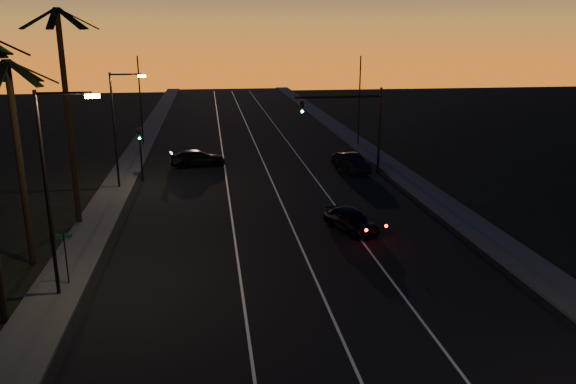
{
  "coord_description": "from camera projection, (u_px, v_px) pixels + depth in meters",
  "views": [
    {
      "loc": [
        -4.17,
        -3.66,
        11.17
      ],
      "look_at": [
        -0.19,
        24.52,
        3.09
      ],
      "focal_mm": 35.0,
      "sensor_mm": 36.0,
      "label": 1
    }
  ],
  "objects": [
    {
      "name": "cross_car",
      "position": [
        197.0,
        158.0,
        48.67
      ],
      "size": [
        5.04,
        2.73,
        1.39
      ],
      "color": "black",
      "rests_on": "road"
    },
    {
      "name": "palm_mid",
      "position": [
        17.0,
        141.0,
        26.47
      ],
      "size": [
        4.25,
        4.16,
        10.03
      ],
      "color": "black",
      "rests_on": "ground"
    },
    {
      "name": "lane_stripe_right",
      "position": [
        340.0,
        212.0,
        36.2
      ],
      "size": [
        0.12,
        160.0,
        0.01
      ],
      "primitive_type": "cube",
      "color": "silver",
      "rests_on": "road"
    },
    {
      "name": "lane_stripe_mid",
      "position": [
        287.0,
        215.0,
        35.73
      ],
      "size": [
        0.12,
        160.0,
        0.01
      ],
      "primitive_type": "cube",
      "color": "silver",
      "rests_on": "road"
    },
    {
      "name": "palm_far",
      "position": [
        66.0,
        98.0,
        31.95
      ],
      "size": [
        4.25,
        4.16,
        12.53
      ],
      "color": "black",
      "rests_on": "ground"
    },
    {
      "name": "signal_post",
      "position": [
        140.0,
        145.0,
        43.11
      ],
      "size": [
        0.28,
        0.37,
        4.2
      ],
      "color": "black",
      "rests_on": "ground"
    },
    {
      "name": "streetlight_left_far",
      "position": [
        118.0,
        121.0,
        40.47
      ],
      "size": [
        2.55,
        0.26,
        8.5
      ],
      "color": "black",
      "rests_on": "ground"
    },
    {
      "name": "lead_car",
      "position": [
        351.0,
        220.0,
        32.67
      ],
      "size": [
        3.08,
        4.73,
        1.37
      ],
      "color": "black",
      "rests_on": "road"
    },
    {
      "name": "right_car",
      "position": [
        351.0,
        163.0,
        46.74
      ],
      "size": [
        2.53,
        4.75,
        1.49
      ],
      "color": "black",
      "rests_on": "road"
    },
    {
      "name": "streetlight_left_near",
      "position": [
        53.0,
        179.0,
        23.25
      ],
      "size": [
        2.55,
        0.26,
        9.0
      ],
      "color": "black",
      "rests_on": "ground"
    },
    {
      "name": "signal_mast",
      "position": [
        352.0,
        116.0,
        44.84
      ],
      "size": [
        7.1,
        0.41,
        7.0
      ],
      "color": "black",
      "rests_on": "ground"
    },
    {
      "name": "far_pole_left",
      "position": [
        140.0,
        101.0,
        56.78
      ],
      "size": [
        0.14,
        0.14,
        9.0
      ],
      "primitive_type": "cylinder",
      "color": "black",
      "rests_on": "ground"
    },
    {
      "name": "sidewalk_right",
      "position": [
        446.0,
        207.0,
        37.15
      ],
      "size": [
        2.4,
        170.0,
        0.16
      ],
      "primitive_type": "cube",
      "color": "#323230",
      "rests_on": "ground"
    },
    {
      "name": "lane_stripe_left",
      "position": [
        232.0,
        217.0,
        35.26
      ],
      "size": [
        0.12,
        160.0,
        0.01
      ],
      "primitive_type": "cube",
      "color": "silver",
      "rests_on": "road"
    },
    {
      "name": "road",
      "position": [
        279.0,
        215.0,
        35.67
      ],
      "size": [
        20.0,
        170.0,
        0.01
      ],
      "primitive_type": "cube",
      "color": "black",
      "rests_on": "ground"
    },
    {
      "name": "street_sign",
      "position": [
        65.0,
        253.0,
        25.19
      ],
      "size": [
        0.7,
        0.06,
        2.6
      ],
      "color": "black",
      "rests_on": "ground"
    },
    {
      "name": "far_pole_right",
      "position": [
        359.0,
        101.0,
        56.88
      ],
      "size": [
        0.14,
        0.14,
        9.0
      ],
      "primitive_type": "cylinder",
      "color": "black",
      "rests_on": "ground"
    },
    {
      "name": "sidewalk_left",
      "position": [
        97.0,
        222.0,
        34.14
      ],
      "size": [
        2.4,
        170.0,
        0.16
      ],
      "primitive_type": "cube",
      "color": "#323230",
      "rests_on": "ground"
    }
  ]
}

